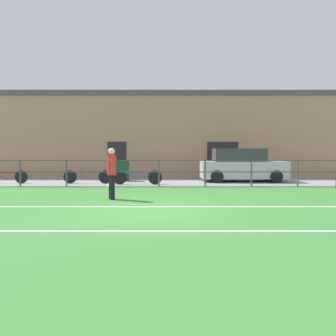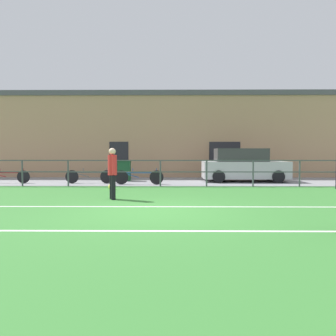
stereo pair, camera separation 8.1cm
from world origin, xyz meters
The scene contains 13 objects.
ground centered at (0.00, 0.00, -0.02)m, with size 60.00×44.00×0.04m, color #387A33.
field_line_touchline centered at (0.00, 0.66, 0.00)m, with size 36.00×0.11×0.00m, color white.
field_line_hash centered at (0.00, -2.09, 0.00)m, with size 36.00×0.11×0.00m, color white.
pavement_strip centered at (0.00, 8.50, 0.01)m, with size 48.00×5.00×0.02m, color gray.
perimeter_fence centered at (0.00, 6.00, 0.75)m, with size 36.07×0.07×1.15m.
clubhouse_facade centered at (0.00, 12.20, 2.56)m, with size 28.00×2.56×5.09m.
player_striker centered at (-1.37, 2.07, 0.91)m, with size 0.28×0.42×1.61m.
soccer_ball_match centered at (-1.91, 4.75, 0.12)m, with size 0.23×0.23×0.23m, color #E5E04C.
parked_car_red centered at (4.10, 8.32, 0.80)m, with size 4.17×1.82×1.65m.
bicycle_parked_0 centered at (-3.39, 7.20, 0.35)m, with size 2.27×0.04×0.72m.
bicycle_parked_1 centered at (-1.01, 6.73, 0.35)m, with size 2.24×0.04×0.74m.
bicycle_parked_2 centered at (-7.33, 7.20, 0.34)m, with size 2.25×0.04×0.71m.
trash_bin_0 centered at (-1.94, 8.65, 0.55)m, with size 0.66×0.56×1.04m.
Camera 1 is at (0.39, -8.11, 1.46)m, focal length 35.03 mm.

